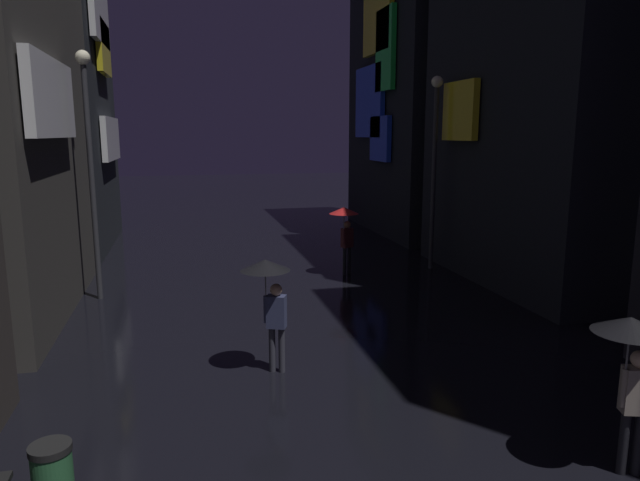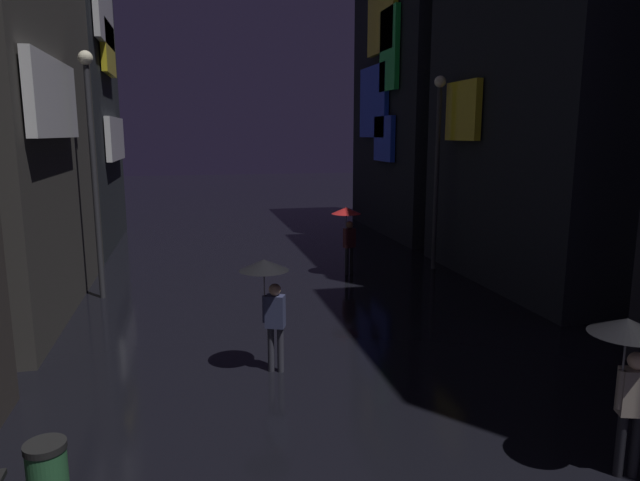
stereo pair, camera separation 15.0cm
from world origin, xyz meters
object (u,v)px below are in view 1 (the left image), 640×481
object	(u,v)px
streetlamp_right_far	(435,152)
streetlamp_left_far	(90,151)
pedestrian_far_right_black	(632,352)
pedestrian_near_crossing_black	(269,284)
pedestrian_foreground_left_red	(345,222)

from	to	relation	value
streetlamp_right_far	streetlamp_left_far	bearing A→B (deg)	-173.42
streetlamp_right_far	streetlamp_left_far	world-z (taller)	streetlamp_left_far
pedestrian_far_right_black	streetlamp_left_far	size ratio (longest dim) A/B	0.33
streetlamp_left_far	pedestrian_far_right_black	bearing A→B (deg)	-52.96
pedestrian_near_crossing_black	streetlamp_left_far	world-z (taller)	streetlamp_left_far
pedestrian_foreground_left_red	pedestrian_far_right_black	xyz separation A→B (m)	(0.52, -10.99, 0.00)
pedestrian_near_crossing_black	streetlamp_left_far	size ratio (longest dim) A/B	0.33
pedestrian_foreground_left_red	pedestrian_far_right_black	world-z (taller)	same
pedestrian_near_crossing_black	pedestrian_far_right_black	world-z (taller)	same
pedestrian_near_crossing_black	pedestrian_foreground_left_red	size ratio (longest dim) A/B	1.00
pedestrian_foreground_left_red	streetlamp_left_far	bearing A→B (deg)	-172.16
pedestrian_far_right_black	pedestrian_foreground_left_red	bearing A→B (deg)	92.73
streetlamp_left_far	streetlamp_right_far	bearing A→B (deg)	6.58
pedestrian_far_right_black	streetlamp_right_far	distance (m)	11.62
pedestrian_near_crossing_black	pedestrian_foreground_left_red	xyz separation A→B (m)	(3.35, 6.74, 0.00)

